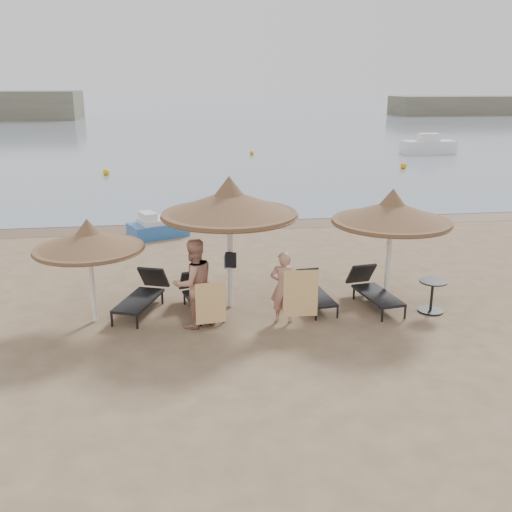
{
  "coord_description": "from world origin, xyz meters",
  "views": [
    {
      "loc": [
        -1.51,
        -12.11,
        5.4
      ],
      "look_at": [
        0.41,
        1.2,
        1.26
      ],
      "focal_mm": 40.0,
      "sensor_mm": 36.0,
      "label": 1
    }
  ],
  "objects_px": {
    "palapa_left": "(89,240)",
    "side_table": "(432,297)",
    "palapa_center": "(229,204)",
    "lounger_near_right": "(313,291)",
    "lounger_near_left": "(200,294)",
    "palapa_right": "(392,213)",
    "person_left": "(194,276)",
    "pedal_boat": "(157,227)",
    "lounger_far_left": "(143,294)",
    "lounger_far_right": "(373,289)",
    "person_right": "(284,282)"
  },
  "relations": [
    {
      "from": "palapa_left",
      "to": "side_table",
      "type": "relative_size",
      "value": 3.15
    },
    {
      "from": "palapa_center",
      "to": "lounger_near_right",
      "type": "xyz_separation_m",
      "value": [
        2.06,
        -0.18,
        -2.24
      ]
    },
    {
      "from": "palapa_center",
      "to": "lounger_near_left",
      "type": "height_order",
      "value": "palapa_center"
    },
    {
      "from": "palapa_right",
      "to": "side_table",
      "type": "relative_size",
      "value": 3.72
    },
    {
      "from": "person_left",
      "to": "pedal_boat",
      "type": "height_order",
      "value": "person_left"
    },
    {
      "from": "palapa_left",
      "to": "lounger_far_left",
      "type": "height_order",
      "value": "palapa_left"
    },
    {
      "from": "lounger_near_left",
      "to": "lounger_far_right",
      "type": "height_order",
      "value": "lounger_far_right"
    },
    {
      "from": "palapa_left",
      "to": "pedal_boat",
      "type": "relative_size",
      "value": 1.09
    },
    {
      "from": "person_right",
      "to": "person_left",
      "type": "bearing_deg",
      "value": 14.71
    },
    {
      "from": "palapa_left",
      "to": "lounger_far_left",
      "type": "xyz_separation_m",
      "value": [
        1.1,
        0.56,
        -1.56
      ]
    },
    {
      "from": "palapa_right",
      "to": "lounger_near_right",
      "type": "height_order",
      "value": "palapa_right"
    },
    {
      "from": "palapa_center",
      "to": "lounger_near_right",
      "type": "distance_m",
      "value": 3.05
    },
    {
      "from": "palapa_center",
      "to": "person_right",
      "type": "height_order",
      "value": "palapa_center"
    },
    {
      "from": "palapa_left",
      "to": "lounger_near_left",
      "type": "bearing_deg",
      "value": 9.64
    },
    {
      "from": "palapa_center",
      "to": "person_left",
      "type": "height_order",
      "value": "palapa_center"
    },
    {
      "from": "person_left",
      "to": "palapa_center",
      "type": "bearing_deg",
      "value": -155.03
    },
    {
      "from": "palapa_right",
      "to": "person_left",
      "type": "height_order",
      "value": "palapa_right"
    },
    {
      "from": "lounger_near_left",
      "to": "pedal_boat",
      "type": "bearing_deg",
      "value": 85.7
    },
    {
      "from": "lounger_near_left",
      "to": "lounger_near_right",
      "type": "relative_size",
      "value": 1.05
    },
    {
      "from": "lounger_near_left",
      "to": "side_table",
      "type": "bearing_deg",
      "value": -23.76
    },
    {
      "from": "lounger_near_right",
      "to": "lounger_far_right",
      "type": "height_order",
      "value": "lounger_far_right"
    },
    {
      "from": "palapa_left",
      "to": "lounger_far_left",
      "type": "bearing_deg",
      "value": 27.1
    },
    {
      "from": "side_table",
      "to": "person_right",
      "type": "distance_m",
      "value": 3.74
    },
    {
      "from": "pedal_boat",
      "to": "lounger_far_left",
      "type": "bearing_deg",
      "value": -114.25
    },
    {
      "from": "palapa_left",
      "to": "lounger_far_right",
      "type": "distance_m",
      "value": 6.97
    },
    {
      "from": "palapa_right",
      "to": "side_table",
      "type": "bearing_deg",
      "value": -43.23
    },
    {
      "from": "lounger_far_left",
      "to": "person_left",
      "type": "distance_m",
      "value": 1.84
    },
    {
      "from": "pedal_boat",
      "to": "person_left",
      "type": "bearing_deg",
      "value": -105.53
    },
    {
      "from": "palapa_center",
      "to": "side_table",
      "type": "relative_size",
      "value": 4.17
    },
    {
      "from": "person_left",
      "to": "lounger_far_left",
      "type": "bearing_deg",
      "value": -67.47
    },
    {
      "from": "palapa_center",
      "to": "lounger_far_left",
      "type": "distance_m",
      "value": 3.07
    },
    {
      "from": "palapa_left",
      "to": "palapa_center",
      "type": "xyz_separation_m",
      "value": [
        3.24,
        0.48,
        0.64
      ]
    },
    {
      "from": "lounger_far_left",
      "to": "person_right",
      "type": "xyz_separation_m",
      "value": [
        3.26,
        -1.22,
        0.58
      ]
    },
    {
      "from": "lounger_near_right",
      "to": "palapa_right",
      "type": "bearing_deg",
      "value": -8.41
    },
    {
      "from": "side_table",
      "to": "person_right",
      "type": "bearing_deg",
      "value": -178.68
    },
    {
      "from": "side_table",
      "to": "person_left",
      "type": "distance_m",
      "value": 5.8
    },
    {
      "from": "palapa_left",
      "to": "palapa_right",
      "type": "xyz_separation_m",
      "value": [
        7.2,
        0.23,
        0.36
      ]
    },
    {
      "from": "palapa_center",
      "to": "pedal_boat",
      "type": "bearing_deg",
      "value": 105.5
    },
    {
      "from": "palapa_right",
      "to": "lounger_near_left",
      "type": "relative_size",
      "value": 1.49
    },
    {
      "from": "palapa_center",
      "to": "palapa_right",
      "type": "height_order",
      "value": "palapa_center"
    },
    {
      "from": "palapa_right",
      "to": "lounger_near_right",
      "type": "bearing_deg",
      "value": 177.78
    },
    {
      "from": "palapa_center",
      "to": "lounger_near_right",
      "type": "height_order",
      "value": "palapa_center"
    },
    {
      "from": "palapa_left",
      "to": "lounger_far_left",
      "type": "distance_m",
      "value": 1.99
    },
    {
      "from": "palapa_left",
      "to": "palapa_right",
      "type": "distance_m",
      "value": 7.21
    },
    {
      "from": "lounger_far_right",
      "to": "pedal_boat",
      "type": "distance_m",
      "value": 9.25
    },
    {
      "from": "lounger_near_left",
      "to": "pedal_boat",
      "type": "height_order",
      "value": "pedal_boat"
    },
    {
      "from": "person_left",
      "to": "person_right",
      "type": "bearing_deg",
      "value": 154.13
    },
    {
      "from": "palapa_center",
      "to": "lounger_far_left",
      "type": "relative_size",
      "value": 1.53
    },
    {
      "from": "lounger_far_right",
      "to": "lounger_near_right",
      "type": "bearing_deg",
      "value": 164.26
    },
    {
      "from": "lounger_far_left",
      "to": "lounger_near_right",
      "type": "relative_size",
      "value": 1.16
    }
  ]
}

